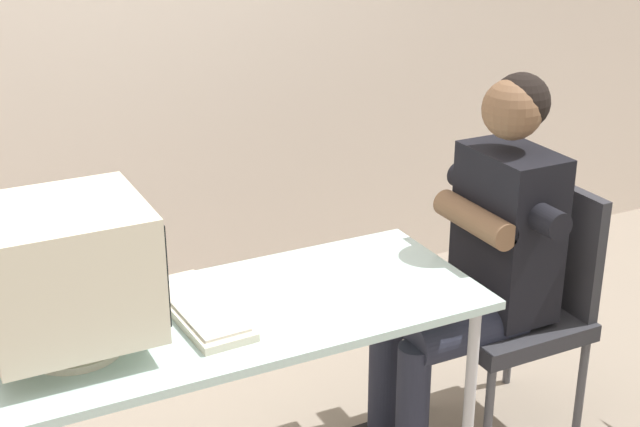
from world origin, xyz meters
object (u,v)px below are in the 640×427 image
at_px(crt_monitor, 67,271).
at_px(person_seated, 481,255).
at_px(keyboard, 199,309).
at_px(office_chair, 523,297).
at_px(desk, 240,328).

distance_m(crt_monitor, person_seated, 1.36).
relative_size(crt_monitor, keyboard, 0.91).
relative_size(keyboard, person_seated, 0.36).
xyz_separation_m(office_chair, person_seated, (-0.19, 0.00, 0.20)).
bearing_deg(keyboard, person_seated, -0.23).
bearing_deg(desk, crt_monitor, -178.39).
bearing_deg(office_chair, keyboard, 179.81).
bearing_deg(crt_monitor, keyboard, 7.10).
distance_m(desk, crt_monitor, 0.55).
xyz_separation_m(desk, office_chair, (1.06, 0.03, -0.16)).
distance_m(keyboard, office_chair, 1.19).
bearing_deg(office_chair, person_seated, 180.00).
bearing_deg(person_seated, crt_monitor, -178.25).
relative_size(crt_monitor, office_chair, 0.48).
relative_size(crt_monitor, person_seated, 0.33).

